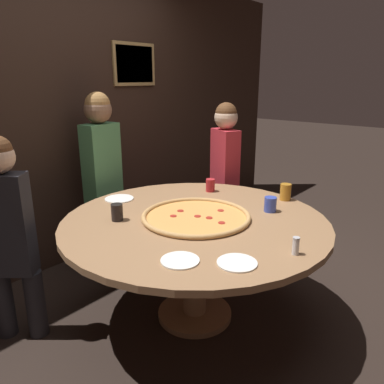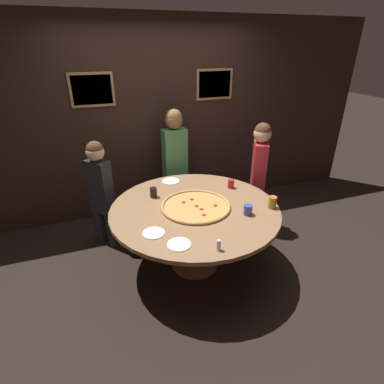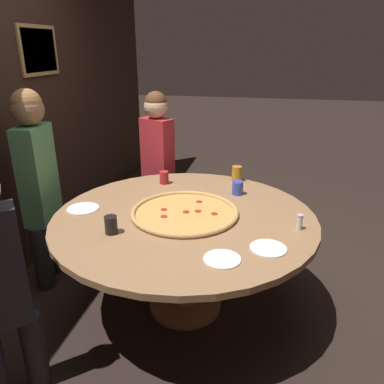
{
  "view_description": "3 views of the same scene",
  "coord_description": "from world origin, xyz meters",
  "px_view_note": "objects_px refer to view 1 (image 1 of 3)",
  "views": [
    {
      "loc": [
        -1.77,
        -1.46,
        1.63
      ],
      "look_at": [
        0.01,
        0.04,
        0.91
      ],
      "focal_mm": 35.0,
      "sensor_mm": 36.0,
      "label": 1
    },
    {
      "loc": [
        -0.92,
        -2.52,
        2.26
      ],
      "look_at": [
        -0.02,
        0.04,
        0.9
      ],
      "focal_mm": 28.0,
      "sensor_mm": 36.0,
      "label": 2
    },
    {
      "loc": [
        -2.2,
        -0.52,
        1.79
      ],
      "look_at": [
        -0.05,
        -0.06,
        0.92
      ],
      "focal_mm": 35.0,
      "sensor_mm": 36.0,
      "label": 3
    }
  ],
  "objects_px": {
    "drink_cup_beside_pizza": "(270,204)",
    "drink_cup_by_shaker": "(286,192)",
    "diner_side_right": "(102,170)",
    "diner_far_right": "(8,229)",
    "white_plate_far_back": "(180,260)",
    "condiment_shaker": "(296,246)",
    "drink_cup_near_right": "(117,212)",
    "diner_far_left": "(225,169)",
    "white_plate_right_side": "(119,199)",
    "white_plate_left_side": "(237,263)",
    "dining_table": "(195,235)",
    "drink_cup_far_right": "(210,185)",
    "giant_pizza": "(196,216)"
  },
  "relations": [
    {
      "from": "dining_table",
      "to": "white_plate_left_side",
      "type": "height_order",
      "value": "white_plate_left_side"
    },
    {
      "from": "drink_cup_by_shaker",
      "to": "white_plate_left_side",
      "type": "distance_m",
      "value": 1.12
    },
    {
      "from": "white_plate_far_back",
      "to": "drink_cup_far_right",
      "type": "bearing_deg",
      "value": 30.24
    },
    {
      "from": "drink_cup_far_right",
      "to": "white_plate_left_side",
      "type": "relative_size",
      "value": 0.5
    },
    {
      "from": "white_plate_right_side",
      "to": "white_plate_left_side",
      "type": "relative_size",
      "value": 1.06
    },
    {
      "from": "white_plate_right_side",
      "to": "diner_far_right",
      "type": "height_order",
      "value": "diner_far_right"
    },
    {
      "from": "white_plate_right_side",
      "to": "diner_far_left",
      "type": "bearing_deg",
      "value": -10.55
    },
    {
      "from": "white_plate_far_back",
      "to": "condiment_shaker",
      "type": "distance_m",
      "value": 0.61
    },
    {
      "from": "drink_cup_by_shaker",
      "to": "diner_far_right",
      "type": "bearing_deg",
      "value": 148.01
    },
    {
      "from": "diner_far_right",
      "to": "drink_cup_beside_pizza",
      "type": "bearing_deg",
      "value": -168.56
    },
    {
      "from": "drink_cup_by_shaker",
      "to": "white_plate_left_side",
      "type": "height_order",
      "value": "drink_cup_by_shaker"
    },
    {
      "from": "giant_pizza",
      "to": "white_plate_right_side",
      "type": "xyz_separation_m",
      "value": [
        -0.07,
        0.7,
        -0.01
      ]
    },
    {
      "from": "drink_cup_far_right",
      "to": "white_plate_right_side",
      "type": "bearing_deg",
      "value": 146.41
    },
    {
      "from": "dining_table",
      "to": "white_plate_far_back",
      "type": "relative_size",
      "value": 8.73
    },
    {
      "from": "giant_pizza",
      "to": "diner_far_right",
      "type": "relative_size",
      "value": 0.55
    },
    {
      "from": "dining_table",
      "to": "diner_far_left",
      "type": "distance_m",
      "value": 1.17
    },
    {
      "from": "drink_cup_beside_pizza",
      "to": "diner_far_left",
      "type": "bearing_deg",
      "value": 53.53
    },
    {
      "from": "drink_cup_near_right",
      "to": "drink_cup_beside_pizza",
      "type": "bearing_deg",
      "value": -40.59
    },
    {
      "from": "drink_cup_beside_pizza",
      "to": "diner_far_left",
      "type": "xyz_separation_m",
      "value": [
        0.6,
        0.81,
        0.01
      ]
    },
    {
      "from": "drink_cup_beside_pizza",
      "to": "drink_cup_near_right",
      "type": "bearing_deg",
      "value": 139.41
    },
    {
      "from": "drink_cup_by_shaker",
      "to": "white_plate_far_back",
      "type": "relative_size",
      "value": 0.63
    },
    {
      "from": "drink_cup_by_shaker",
      "to": "white_plate_far_back",
      "type": "bearing_deg",
      "value": -177.74
    },
    {
      "from": "giant_pizza",
      "to": "white_plate_far_back",
      "type": "height_order",
      "value": "giant_pizza"
    },
    {
      "from": "diner_side_right",
      "to": "diner_far_right",
      "type": "xyz_separation_m",
      "value": [
        -1.01,
        -0.4,
        -0.11
      ]
    },
    {
      "from": "drink_cup_near_right",
      "to": "diner_side_right",
      "type": "xyz_separation_m",
      "value": [
        0.48,
        0.78,
        0.07
      ]
    },
    {
      "from": "drink_cup_beside_pizza",
      "to": "white_plate_left_side",
      "type": "distance_m",
      "value": 0.82
    },
    {
      "from": "white_plate_left_side",
      "to": "diner_far_right",
      "type": "bearing_deg",
      "value": 112.59
    },
    {
      "from": "diner_far_right",
      "to": "giant_pizza",
      "type": "bearing_deg",
      "value": -169.81
    },
    {
      "from": "drink_cup_far_right",
      "to": "giant_pizza",
      "type": "bearing_deg",
      "value": -151.46
    },
    {
      "from": "drink_cup_far_right",
      "to": "drink_cup_by_shaker",
      "type": "distance_m",
      "value": 0.6
    },
    {
      "from": "drink_cup_far_right",
      "to": "drink_cup_near_right",
      "type": "distance_m",
      "value": 0.9
    },
    {
      "from": "drink_cup_near_right",
      "to": "diner_far_left",
      "type": "relative_size",
      "value": 0.08
    },
    {
      "from": "condiment_shaker",
      "to": "diner_far_right",
      "type": "bearing_deg",
      "value": 119.1
    },
    {
      "from": "giant_pizza",
      "to": "white_plate_right_side",
      "type": "distance_m",
      "value": 0.7
    },
    {
      "from": "drink_cup_by_shaker",
      "to": "diner_side_right",
      "type": "relative_size",
      "value": 0.08
    },
    {
      "from": "drink_cup_far_right",
      "to": "white_plate_far_back",
      "type": "distance_m",
      "value": 1.23
    },
    {
      "from": "drink_cup_far_right",
      "to": "white_plate_right_side",
      "type": "relative_size",
      "value": 0.47
    },
    {
      "from": "drink_cup_beside_pizza",
      "to": "white_plate_right_side",
      "type": "height_order",
      "value": "drink_cup_beside_pizza"
    },
    {
      "from": "dining_table",
      "to": "diner_far_left",
      "type": "height_order",
      "value": "diner_far_left"
    },
    {
      "from": "drink_cup_beside_pizza",
      "to": "drink_cup_by_shaker",
      "type": "relative_size",
      "value": 0.82
    },
    {
      "from": "diner_side_right",
      "to": "drink_cup_by_shaker",
      "type": "bearing_deg",
      "value": 106.96
    },
    {
      "from": "drink_cup_far_right",
      "to": "condiment_shaker",
      "type": "distance_m",
      "value": 1.2
    },
    {
      "from": "dining_table",
      "to": "white_plate_far_back",
      "type": "xyz_separation_m",
      "value": [
        -0.51,
        -0.32,
        0.12
      ]
    },
    {
      "from": "white_plate_right_side",
      "to": "diner_side_right",
      "type": "bearing_deg",
      "value": 67.24
    },
    {
      "from": "diner_side_right",
      "to": "white_plate_far_back",
      "type": "bearing_deg",
      "value": 60.15
    },
    {
      "from": "drink_cup_beside_pizza",
      "to": "diner_far_left",
      "type": "height_order",
      "value": "diner_far_left"
    },
    {
      "from": "drink_cup_beside_pizza",
      "to": "white_plate_right_side",
      "type": "distance_m",
      "value": 1.13
    },
    {
      "from": "drink_cup_by_shaker",
      "to": "condiment_shaker",
      "type": "bearing_deg",
      "value": -150.13
    },
    {
      "from": "white_plate_right_side",
      "to": "diner_side_right",
      "type": "distance_m",
      "value": 0.49
    },
    {
      "from": "giant_pizza",
      "to": "drink_cup_near_right",
      "type": "xyz_separation_m",
      "value": [
        -0.36,
        0.37,
        0.04
      ]
    }
  ]
}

